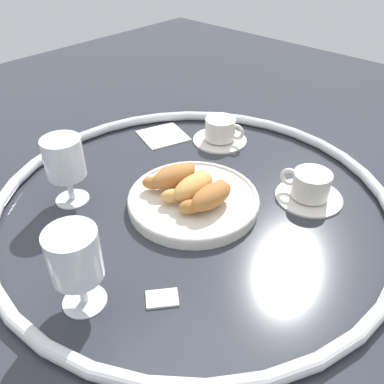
% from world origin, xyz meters
% --- Properties ---
extents(ground_plane, '(2.20, 2.20, 0.00)m').
position_xyz_m(ground_plane, '(0.00, 0.00, 0.00)').
color(ground_plane, '#2D3038').
extents(table_chrome_rim, '(0.79, 0.79, 0.02)m').
position_xyz_m(table_chrome_rim, '(0.00, 0.00, 0.01)').
color(table_chrome_rim, silver).
rests_on(table_chrome_rim, ground_plane).
extents(pastry_plate, '(0.26, 0.26, 0.02)m').
position_xyz_m(pastry_plate, '(0.00, 0.00, 0.01)').
color(pastry_plate, silver).
rests_on(pastry_plate, ground_plane).
extents(croissant_large, '(0.14, 0.06, 0.04)m').
position_xyz_m(croissant_large, '(-0.00, -0.04, 0.04)').
color(croissant_large, '#AD6B33').
rests_on(croissant_large, pastry_plate).
extents(croissant_small, '(0.14, 0.06, 0.04)m').
position_xyz_m(croissant_small, '(0.00, 0.01, 0.04)').
color(croissant_small, '#D6994C').
rests_on(croissant_small, pastry_plate).
extents(croissant_extra, '(0.13, 0.08, 0.04)m').
position_xyz_m(croissant_extra, '(0.00, 0.06, 0.04)').
color(croissant_extra, '#AD6B33').
rests_on(croissant_extra, pastry_plate).
extents(coffee_cup_near, '(0.14, 0.14, 0.06)m').
position_xyz_m(coffee_cup_near, '(0.18, -0.16, 0.03)').
color(coffee_cup_near, silver).
rests_on(coffee_cup_near, ground_plane).
extents(coffee_cup_far, '(0.14, 0.14, 0.06)m').
position_xyz_m(coffee_cup_far, '(0.24, 0.13, 0.03)').
color(coffee_cup_far, silver).
rests_on(coffee_cup_far, ground_plane).
extents(juice_glass_left, '(0.08, 0.08, 0.14)m').
position_xyz_m(juice_glass_left, '(-0.15, 0.19, 0.09)').
color(juice_glass_left, white).
rests_on(juice_glass_left, ground_plane).
extents(juice_glass_right, '(0.08, 0.08, 0.14)m').
position_xyz_m(juice_glass_right, '(-0.29, -0.04, 0.09)').
color(juice_glass_right, white).
rests_on(juice_glass_right, ground_plane).
extents(sugar_packet, '(0.06, 0.06, 0.01)m').
position_xyz_m(sugar_packet, '(-0.21, -0.12, 0.00)').
color(sugar_packet, white).
rests_on(sugar_packet, ground_plane).
extents(folded_napkin, '(0.14, 0.14, 0.01)m').
position_xyz_m(folded_napkin, '(0.16, 0.25, 0.00)').
color(folded_napkin, silver).
rests_on(folded_napkin, ground_plane).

